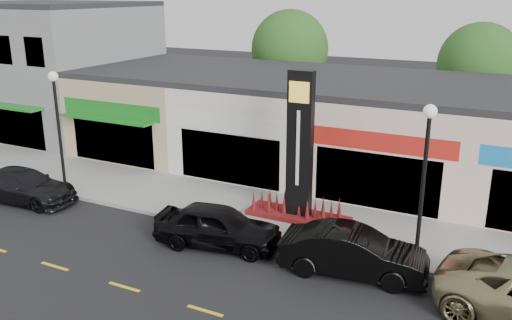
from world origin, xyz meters
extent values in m
plane|color=black|center=(0.00, 0.00, 0.00)|extent=(120.00, 120.00, 0.00)
cube|color=gray|center=(0.00, 4.35, 0.07)|extent=(52.00, 4.30, 0.15)
cube|color=gray|center=(0.00, 2.10, 0.07)|extent=(52.00, 0.20, 0.15)
cube|color=slate|center=(-18.00, 11.50, 4.00)|extent=(12.00, 10.00, 8.00)
cube|color=#262628|center=(-18.00, 11.50, 8.15)|extent=(12.00, 10.00, 0.30)
cube|color=black|center=(-16.00, 6.55, 5.80)|extent=(1.40, 0.10, 1.60)
cube|color=black|center=(-13.50, 6.55, 5.80)|extent=(1.40, 0.10, 1.60)
cube|color=tan|center=(-8.50, 11.50, 2.25)|extent=(7.00, 10.00, 4.50)
cube|color=#262628|center=(-8.50, 11.50, 4.65)|extent=(7.00, 10.00, 0.30)
cube|color=black|center=(-8.50, 6.55, 1.40)|extent=(5.25, 0.10, 2.40)
cube|color=#1A761F|center=(-8.50, 6.55, 3.10)|extent=(6.30, 0.12, 0.80)
cube|color=#1A761F|center=(-8.50, 6.10, 2.70)|extent=(5.60, 0.90, 0.12)
cube|color=beige|center=(-1.50, 11.50, 2.25)|extent=(7.00, 10.00, 4.50)
cube|color=#262628|center=(-1.50, 11.50, 4.65)|extent=(7.00, 10.00, 0.30)
cube|color=black|center=(-1.50, 6.55, 1.40)|extent=(5.25, 0.10, 2.40)
cube|color=silver|center=(-1.50, 6.55, 3.10)|extent=(6.30, 0.12, 0.80)
cube|color=#D1AA9F|center=(5.50, 11.50, 2.25)|extent=(7.00, 10.00, 4.50)
cube|color=#262628|center=(5.50, 11.50, 4.65)|extent=(7.00, 10.00, 0.30)
cube|color=black|center=(5.50, 6.55, 1.40)|extent=(5.25, 0.10, 2.40)
cube|color=red|center=(5.50, 6.55, 3.10)|extent=(6.30, 0.12, 0.80)
cylinder|color=#382619|center=(-4.00, 19.50, 1.57)|extent=(0.36, 0.36, 3.15)
sphere|color=#1D4917|center=(-4.00, 19.50, 5.23)|extent=(5.20, 5.20, 5.20)
cylinder|color=#382619|center=(8.00, 19.50, 1.49)|extent=(0.36, 0.36, 2.97)
sphere|color=#1D4917|center=(8.00, 19.50, 4.89)|extent=(4.80, 4.80, 4.80)
cylinder|color=black|center=(-8.00, 2.50, 0.30)|extent=(0.32, 0.32, 0.30)
cylinder|color=black|center=(-8.00, 2.50, 2.80)|extent=(0.14, 0.14, 5.00)
sphere|color=silver|center=(-8.00, 2.50, 5.40)|extent=(0.44, 0.44, 0.44)
cylinder|color=black|center=(8.00, 2.50, 0.30)|extent=(0.32, 0.32, 0.30)
cylinder|color=black|center=(8.00, 2.50, 2.80)|extent=(0.14, 0.14, 5.00)
sphere|color=silver|center=(8.00, 2.50, 5.40)|extent=(0.44, 0.44, 0.44)
cube|color=#530E13|center=(3.00, 4.20, 0.25)|extent=(4.20, 1.30, 0.20)
cube|color=black|center=(3.00, 4.20, 3.15)|extent=(1.00, 0.40, 6.00)
cube|color=yellow|center=(3.00, 3.98, 5.35)|extent=(0.80, 0.05, 0.80)
cube|color=silver|center=(3.00, 3.98, 3.15)|extent=(0.12, 0.04, 3.00)
imported|color=black|center=(-8.74, 0.83, 0.72)|extent=(2.45, 5.12, 1.44)
imported|color=black|center=(1.20, 0.85, 0.79)|extent=(2.60, 4.90, 1.59)
imported|color=black|center=(6.24, 1.03, 0.79)|extent=(2.26, 4.98, 1.58)
camera|label=1|loc=(10.52, -14.71, 9.00)|focal=38.00mm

